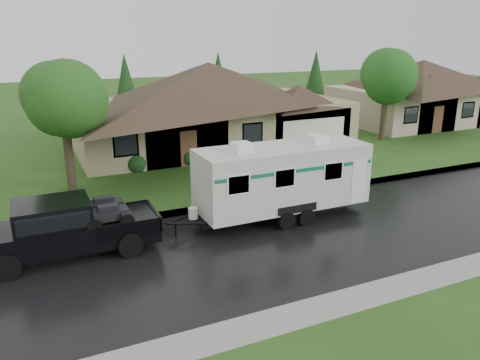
% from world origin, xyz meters
% --- Properties ---
extents(ground, '(140.00, 140.00, 0.00)m').
position_xyz_m(ground, '(0.00, 0.00, 0.00)').
color(ground, '#2B4D18').
rests_on(ground, ground).
extents(road, '(140.00, 8.00, 0.01)m').
position_xyz_m(road, '(0.00, -2.00, 0.01)').
color(road, black).
rests_on(road, ground).
extents(curb, '(140.00, 0.50, 0.15)m').
position_xyz_m(curb, '(0.00, 2.25, 0.07)').
color(curb, gray).
rests_on(curb, ground).
extents(lawn, '(140.00, 26.00, 0.15)m').
position_xyz_m(lawn, '(0.00, 15.00, 0.07)').
color(lawn, '#2B4D18').
rests_on(lawn, ground).
extents(house_main, '(19.44, 10.80, 6.90)m').
position_xyz_m(house_main, '(2.29, 13.84, 3.59)').
color(house_main, tan).
rests_on(house_main, lawn).
extents(house_neighbor, '(15.12, 9.72, 6.45)m').
position_xyz_m(house_neighbor, '(22.27, 14.34, 3.32)').
color(house_neighbor, '#C1B08F').
rests_on(house_neighbor, lawn).
extents(tree_left_green, '(3.82, 3.82, 6.33)m').
position_xyz_m(tree_left_green, '(-7.96, 7.13, 4.54)').
color(tree_left_green, '#382B1E').
rests_on(tree_left_green, lawn).
extents(tree_right_green, '(3.85, 3.85, 6.37)m').
position_xyz_m(tree_right_green, '(13.95, 9.92, 4.57)').
color(tree_right_green, '#382B1E').
rests_on(tree_right_green, lawn).
extents(shrub_row, '(13.60, 1.00, 1.00)m').
position_xyz_m(shrub_row, '(2.00, 9.30, 0.65)').
color(shrub_row, '#143814').
rests_on(shrub_row, lawn).
extents(pickup_truck, '(6.25, 2.37, 2.08)m').
position_xyz_m(pickup_truck, '(-8.94, 0.04, 1.12)').
color(pickup_truck, black).
rests_on(pickup_truck, ground).
extents(travel_trailer, '(7.71, 2.71, 3.46)m').
position_xyz_m(travel_trailer, '(-0.13, 0.04, 1.83)').
color(travel_trailer, silver).
rests_on(travel_trailer, ground).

